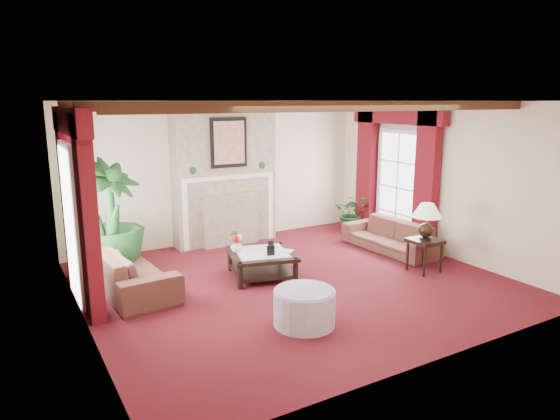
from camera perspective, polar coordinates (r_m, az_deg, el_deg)
floor at (r=7.68m, az=1.69°, el=-8.22°), size 6.00×6.00×0.00m
ceiling at (r=7.19m, az=1.83°, el=12.35°), size 6.00×6.00×0.00m
back_wall at (r=9.73m, az=-6.82°, el=4.32°), size 6.00×0.02×2.70m
left_wall at (r=6.31m, az=-22.10°, el=-0.94°), size 0.02×5.50×2.70m
right_wall at (r=9.24m, az=17.81°, el=3.37°), size 0.02×5.50×2.70m
ceiling_beams at (r=7.19m, az=1.82°, el=11.88°), size 6.00×3.00×0.12m
fireplace at (r=9.45m, az=-6.55°, el=12.30°), size 2.00×0.52×2.70m
french_door_left at (r=7.18m, az=-23.54°, el=6.78°), size 0.10×1.10×2.16m
french_door_right at (r=9.83m, az=13.66°, el=8.71°), size 0.10×1.10×2.16m
curtains_left at (r=7.17m, az=-22.95°, el=10.20°), size 0.20×2.40×2.55m
curtains_right at (r=9.74m, az=13.31°, el=11.17°), size 0.20×2.40×2.55m
sofa_left at (r=7.64m, az=-17.06°, el=-5.53°), size 2.27×0.96×0.85m
sofa_right at (r=9.34m, az=12.49°, el=-2.38°), size 1.94×0.73×0.74m
potted_palm at (r=8.28m, az=-18.70°, el=-3.61°), size 2.78×2.82×1.03m
small_plant at (r=10.56m, az=8.24°, el=-0.84°), size 1.51×1.51×0.62m
coffee_table at (r=7.84m, az=-2.12°, el=-6.24°), size 1.19×1.19×0.40m
side_table at (r=8.38m, az=16.16°, el=-5.00°), size 0.50×0.50×0.54m
ottoman at (r=6.24m, az=2.81°, el=-11.08°), size 0.76×0.76×0.44m
table_lamp at (r=8.23m, az=16.40°, el=-1.20°), size 0.47×0.47×0.60m
flower_vase at (r=7.80m, az=-4.99°, el=-4.13°), size 0.20×0.21×0.19m
book at (r=7.68m, az=0.19°, el=-4.01°), size 0.22×0.21×0.27m
photo_frame_a at (r=7.57m, az=-1.06°, el=-4.67°), size 0.13×0.04×0.17m
photo_frame_b at (r=8.00m, az=-1.05°, el=-3.92°), size 0.09×0.05×0.12m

